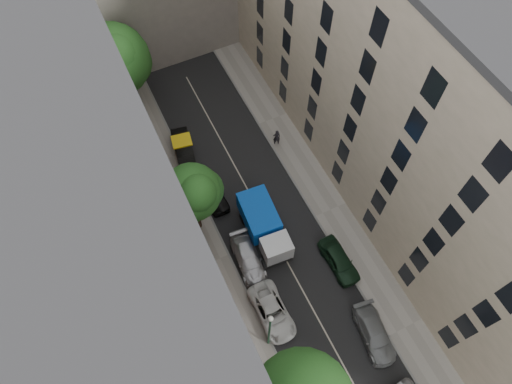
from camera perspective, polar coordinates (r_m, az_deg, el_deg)
ground at (r=38.03m, az=2.11°, el=-5.49°), size 120.00×120.00×0.00m
road_surface at (r=38.02m, az=2.11°, el=-5.48°), size 8.00×44.00×0.02m
sidewalk_left at (r=37.18m, az=-5.57°, el=-8.75°), size 3.00×44.00×0.15m
sidewalk_right at (r=39.50m, az=9.27°, el=-2.24°), size 3.00×44.00×0.15m
building_left at (r=28.25m, az=-17.65°, el=-5.55°), size 8.00×44.00×20.00m
building_right at (r=33.97m, az=19.73°, el=9.30°), size 8.00×44.00×20.00m
tarp_truck at (r=36.70m, az=0.98°, el=-4.18°), size 2.79×6.21×2.80m
car_left_2 at (r=35.15m, az=2.03°, el=-14.74°), size 2.26×4.85×1.34m
car_left_3 at (r=36.49m, az=-0.99°, el=-8.29°), size 2.33×4.84×1.36m
car_left_4 at (r=39.19m, az=-5.32°, el=-0.28°), size 1.65×4.08×1.39m
car_left_5 at (r=42.10m, az=-9.06°, el=5.41°), size 2.25×4.65×1.47m
car_right_1 at (r=35.79m, az=14.59°, el=-16.79°), size 2.53×4.88×1.35m
car_right_2 at (r=36.95m, az=10.34°, el=-8.39°), size 1.84×4.37×1.48m
tree_mid at (r=33.72m, az=-7.77°, el=-0.23°), size 4.78×4.42×8.02m
tree_far at (r=43.07m, az=-17.16°, el=15.29°), size 6.50×6.40×9.12m
lamp_post at (r=31.03m, az=1.71°, el=-16.73°), size 0.36×0.36×6.93m
pedestrian at (r=41.96m, az=2.60°, el=6.86°), size 0.76×0.61×1.82m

